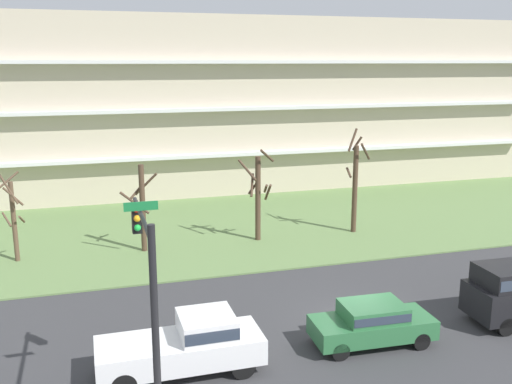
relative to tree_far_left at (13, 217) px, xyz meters
The scene contains 10 objects.
ground 17.55m from the tree_far_left, 39.33° to the right, with size 160.00×160.00×0.00m, color #38383A.
grass_lawn_strip 13.97m from the tree_far_left, 12.52° to the left, with size 80.00×16.00×0.08m, color #66844C.
apartment_building 21.52m from the tree_far_left, 50.42° to the left, with size 54.23×11.50×13.30m.
tree_far_left is the anchor object (origin of this frame).
tree_left 6.38m from the tree_far_left, ahead, with size 2.09×2.10×4.78m.
tree_center 12.83m from the tree_far_left, ahead, with size 1.98×1.64×5.41m.
tree_right 18.77m from the tree_far_left, ahead, with size 1.40×1.38×6.23m.
pickup_white_near_left 14.61m from the tree_far_left, 63.45° to the right, with size 5.41×2.02×1.95m.
sedan_green_center_right 18.62m from the tree_far_left, 44.53° to the right, with size 4.47×1.99×1.57m.
traffic_signal_mast 17.09m from the tree_far_left, 72.82° to the right, with size 0.90×4.35×6.48m.
Camera 1 is at (-9.71, -19.15, 10.07)m, focal length 40.34 mm.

